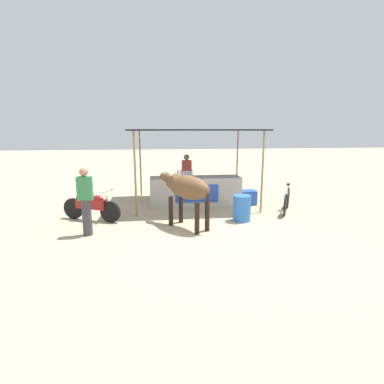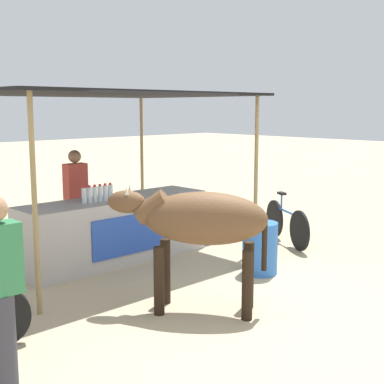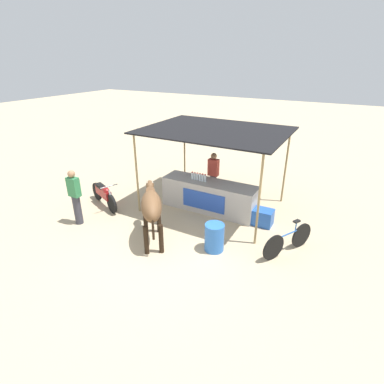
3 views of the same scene
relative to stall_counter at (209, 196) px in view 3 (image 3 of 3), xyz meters
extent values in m
plane|color=tan|center=(0.00, -2.20, -0.48)|extent=(60.00, 60.00, 0.00)
cube|color=#B2ADA8|center=(0.00, 0.00, 0.00)|extent=(3.00, 0.80, 0.96)
cube|color=#264CB2|center=(0.00, -0.41, 0.00)|extent=(1.40, 0.02, 0.58)
cube|color=black|center=(0.00, 0.30, 2.02)|extent=(4.20, 3.20, 0.04)
cylinder|color=#997F51|center=(-1.89, -1.14, 0.77)|extent=(0.06, 0.06, 2.50)
cylinder|color=#997F51|center=(1.89, -1.14, 0.77)|extent=(0.06, 0.06, 2.50)
cylinder|color=#997F51|center=(-1.89, 1.74, 0.77)|extent=(0.06, 0.06, 2.50)
cylinder|color=#997F51|center=(1.89, 1.74, 0.77)|extent=(0.06, 0.06, 2.50)
cylinder|color=silver|center=(-0.57, -0.05, 0.59)|extent=(0.07, 0.07, 0.22)
cylinder|color=red|center=(-0.57, -0.05, 0.71)|extent=(0.04, 0.04, 0.03)
cylinder|color=silver|center=(-0.48, -0.05, 0.59)|extent=(0.07, 0.07, 0.22)
cylinder|color=red|center=(-0.48, -0.05, 0.71)|extent=(0.04, 0.04, 0.03)
cylinder|color=silver|center=(-0.39, -0.05, 0.59)|extent=(0.07, 0.07, 0.22)
cylinder|color=red|center=(-0.39, -0.05, 0.71)|extent=(0.04, 0.04, 0.03)
cylinder|color=silver|center=(-0.30, -0.05, 0.59)|extent=(0.07, 0.07, 0.22)
cylinder|color=red|center=(-0.30, -0.05, 0.71)|extent=(0.04, 0.04, 0.03)
cylinder|color=silver|center=(-0.21, -0.05, 0.59)|extent=(0.07, 0.07, 0.22)
cylinder|color=red|center=(-0.21, -0.05, 0.71)|extent=(0.04, 0.04, 0.03)
cylinder|color=silver|center=(-0.12, -0.05, 0.59)|extent=(0.07, 0.07, 0.22)
cylinder|color=red|center=(-0.12, -0.05, 0.71)|extent=(0.04, 0.04, 0.03)
cylinder|color=#383842|center=(-0.22, 0.75, -0.04)|extent=(0.22, 0.22, 0.88)
cube|color=#BF3F33|center=(-0.22, 0.75, 0.68)|extent=(0.34, 0.20, 0.56)
sphere|color=#8C6647|center=(-0.22, 0.75, 1.07)|extent=(0.20, 0.20, 0.20)
cube|color=blue|center=(1.76, -0.10, -0.24)|extent=(0.60, 0.44, 0.48)
cylinder|color=blue|center=(1.07, -1.91, -0.12)|extent=(0.49, 0.49, 0.73)
ellipsoid|color=brown|center=(-0.48, -2.36, 0.60)|extent=(1.27, 1.43, 0.60)
cylinder|color=black|center=(-0.92, -2.08, -0.09)|extent=(0.12, 0.12, 0.78)
cylinder|color=black|center=(-0.64, -1.86, -0.09)|extent=(0.12, 0.12, 0.78)
cylinder|color=black|center=(-0.32, -2.86, -0.09)|extent=(0.12, 0.12, 0.78)
cylinder|color=black|center=(-0.04, -2.64, -0.09)|extent=(0.12, 0.12, 0.78)
cylinder|color=brown|center=(-0.85, -1.89, 0.71)|extent=(0.46, 0.50, 0.41)
ellipsoid|color=brown|center=(-1.03, -1.65, 0.77)|extent=(0.44, 0.48, 0.26)
cone|color=beige|center=(-1.07, -1.71, 0.91)|extent=(0.05, 0.05, 0.10)
cone|color=beige|center=(-0.96, -1.63, 0.91)|extent=(0.05, 0.05, 0.10)
cylinder|color=black|center=(-0.07, -2.89, 0.33)|extent=(0.06, 0.06, 0.60)
cylinder|color=black|center=(-2.57, -1.63, -0.18)|extent=(0.58, 0.31, 0.60)
cylinder|color=black|center=(-3.67, -1.15, -0.18)|extent=(0.58, 0.31, 0.60)
cube|color=maroon|center=(-3.12, -1.39, 0.00)|extent=(0.90, 0.52, 0.28)
ellipsoid|color=maroon|center=(-2.92, -1.48, 0.16)|extent=(0.41, 0.33, 0.20)
cube|color=black|center=(-3.28, -1.32, 0.16)|extent=(0.48, 0.34, 0.10)
cylinder|color=#99999E|center=(-2.61, -1.61, 0.40)|extent=(0.25, 0.52, 0.03)
cylinder|color=#99999E|center=(-2.59, -1.62, 0.02)|extent=(0.21, 0.13, 0.49)
cylinder|color=black|center=(2.47, -1.59, -0.15)|extent=(0.35, 0.60, 0.66)
cylinder|color=black|center=(2.95, -0.71, -0.15)|extent=(0.35, 0.60, 0.66)
cylinder|color=#2659A5|center=(2.71, -1.15, 0.07)|extent=(0.44, 0.76, 0.04)
cylinder|color=#2659A5|center=(2.82, -0.96, 0.19)|extent=(0.03, 0.03, 0.28)
cube|color=black|center=(2.82, -0.96, 0.35)|extent=(0.17, 0.21, 0.04)
cylinder|color=#383842|center=(-2.97, -2.60, -0.04)|extent=(0.22, 0.22, 0.88)
cube|color=#337F4C|center=(-2.97, -2.60, 0.68)|extent=(0.34, 0.20, 0.56)
sphere|color=#A87A56|center=(-2.97, -2.60, 1.07)|extent=(0.20, 0.20, 0.20)
camera|label=1|loc=(-1.26, -9.76, 2.06)|focal=28.00mm
camera|label=2|loc=(-4.62, -6.47, 1.83)|focal=50.00mm
camera|label=3|loc=(3.62, -7.73, 4.00)|focal=28.00mm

